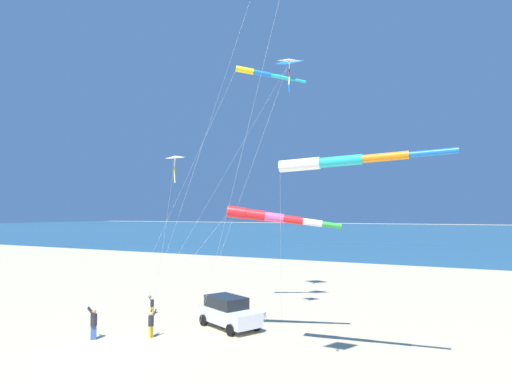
# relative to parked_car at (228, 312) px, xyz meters

# --- Properties ---
(ground_plane) EXTENTS (600.00, 600.00, 0.00)m
(ground_plane) POSITION_rel_parked_car_xyz_m (-7.19, 3.02, -0.95)
(ground_plane) COLOR #C6B58C
(ocean_water_strip) EXTENTS (240.00, 600.00, 0.01)m
(ocean_water_strip) POSITION_rel_parked_car_xyz_m (157.81, 3.02, -0.95)
(ocean_water_strip) COLOR #285B7A
(ocean_water_strip) RESTS_ON ground_plane
(parked_car) EXTENTS (3.49, 4.68, 1.85)m
(parked_car) POSITION_rel_parked_car_xyz_m (0.00, 0.00, 0.00)
(parked_car) COLOR silver
(parked_car) RESTS_ON ground_plane
(cooler_box) EXTENTS (0.62, 0.42, 0.42)m
(cooler_box) POSITION_rel_parked_car_xyz_m (2.99, -0.78, -0.74)
(cooler_box) COLOR white
(cooler_box) RESTS_ON ground_plane
(person_adult_flyer) EXTENTS (0.63, 0.64, 1.79)m
(person_adult_flyer) POSITION_rel_parked_car_xyz_m (-5.51, 5.36, 0.02)
(person_adult_flyer) COLOR #335199
(person_adult_flyer) RESTS_ON ground_plane
(person_child_green_jacket) EXTENTS (0.47, 0.37, 1.56)m
(person_child_green_jacket) POSITION_rel_parked_car_xyz_m (-3.82, 2.76, -0.10)
(person_child_green_jacket) COLOR gold
(person_child_green_jacket) RESTS_ON ground_plane
(person_child_grey_jacket) EXTENTS (0.34, 0.41, 1.25)m
(person_child_grey_jacket) POSITION_rel_parked_car_xyz_m (0.64, 6.47, -0.27)
(person_child_grey_jacket) COLOR gold
(person_child_grey_jacket) RESTS_ON ground_plane
(kite_windsock_white_trailing) EXTENTS (7.50, 10.74, 9.63)m
(kite_windsock_white_trailing) POSITION_rel_parked_car_xyz_m (-4.03, -8.01, 8.31)
(kite_windsock_white_trailing) COLOR white
(kite_windsock_white_trailing) RESTS_ON ground_plane
(kite_delta_striped_overhead) EXTENTS (7.59, 9.45, 19.68)m
(kite_delta_striped_overhead) POSITION_rel_parked_car_xyz_m (8.84, -0.41, 18.20)
(kite_delta_striped_overhead) COLOR blue
(kite_delta_striped_overhead) RESTS_ON ground_plane
(kite_delta_teal_far_right) EXTENTS (6.19, 4.72, 17.78)m
(kite_delta_teal_far_right) POSITION_rel_parked_car_xyz_m (4.38, -2.24, 16.53)
(kite_delta_teal_far_right) COLOR white
(kite_delta_teal_far_right) RESTS_ON ground_plane
(kite_delta_small_distant) EXTENTS (2.44, 3.77, 10.66)m
(kite_delta_small_distant) POSITION_rel_parked_car_xyz_m (-1.02, 3.37, 9.47)
(kite_delta_small_distant) COLOR white
(kite_delta_small_distant) RESTS_ON ground_plane
(kite_windsock_black_fish_shape) EXTENTS (6.59, 10.56, 17.19)m
(kite_windsock_black_fish_shape) POSITION_rel_parked_car_xyz_m (3.60, -0.43, 15.73)
(kite_windsock_black_fish_shape) COLOR yellow
(kite_windsock_black_fish_shape) RESTS_ON ground_plane
(kite_windsock_blue_topmost) EXTENTS (4.03, 11.58, 7.39)m
(kite_windsock_blue_topmost) POSITION_rel_parked_car_xyz_m (-0.71, -3.00, 5.80)
(kite_windsock_blue_topmost) COLOR red
(kite_windsock_blue_topmost) RESTS_ON ground_plane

